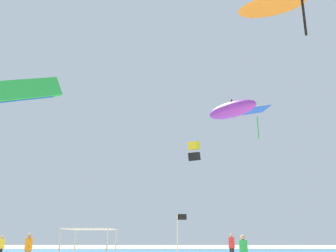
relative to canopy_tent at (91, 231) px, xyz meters
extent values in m
cube|color=teal|center=(2.82, 21.30, -2.04)|extent=(110.00, 18.41, 0.03)
cylinder|color=#B2B2B7|center=(-1.27, -1.62, -1.00)|extent=(0.07, 0.07, 2.10)
cylinder|color=#B2B2B7|center=(1.27, -1.62, -1.00)|extent=(0.07, 0.07, 2.10)
cylinder|color=#B2B2B7|center=(-1.27, 1.62, -1.00)|extent=(0.07, 0.07, 2.10)
cylinder|color=#B2B2B7|center=(1.27, 1.62, -1.00)|extent=(0.07, 0.07, 2.10)
cube|color=white|center=(0.00, 0.00, 0.08)|extent=(2.62, 3.32, 0.06)
cylinder|color=green|center=(8.43, -2.24, -0.86)|extent=(0.43, 0.43, 0.72)
sphere|color=tan|center=(8.43, -2.24, -0.37)|extent=(0.27, 0.27, 0.27)
cylinder|color=red|center=(9.21, 6.62, -0.80)|extent=(0.45, 0.45, 0.76)
sphere|color=tan|center=(9.21, 6.62, -0.28)|extent=(0.28, 0.28, 0.28)
cylinder|color=yellow|center=(-8.17, 6.79, -0.88)|extent=(0.43, 0.43, 0.71)
sphere|color=tan|center=(-8.17, 6.79, -0.39)|extent=(0.27, 0.27, 0.27)
cylinder|color=orange|center=(-4.13, 1.54, -0.80)|extent=(0.46, 0.46, 0.76)
sphere|color=tan|center=(-4.13, 1.54, -0.28)|extent=(0.28, 0.28, 0.28)
cylinder|color=silver|center=(5.08, 1.28, -0.52)|extent=(0.06, 0.06, 3.06)
cube|color=black|center=(5.39, 1.28, 0.83)|extent=(0.55, 0.02, 0.35)
cube|color=yellow|center=(7.35, 19.15, 9.73)|extent=(1.52, 1.59, 1.14)
cube|color=black|center=(7.35, 19.15, 8.43)|extent=(1.52, 1.59, 1.14)
cube|color=blue|center=(13.12, 11.85, 11.53)|extent=(2.48, 2.51, 0.48)
cylinder|color=green|center=(13.12, 11.85, 9.75)|extent=(0.12, 0.12, 2.29)
cube|color=green|center=(-8.74, 9.50, 12.88)|extent=(5.43, 4.35, 4.00)
cube|color=blue|center=(-8.74, 9.50, 12.01)|extent=(3.98, 3.34, 2.20)
ellipsoid|color=purple|center=(10.02, 8.06, 10.26)|extent=(4.57, 4.42, 1.56)
cone|color=black|center=(10.02, 8.06, 11.01)|extent=(1.03, 1.03, 0.58)
cone|color=orange|center=(12.23, 1.43, 16.58)|extent=(6.61, 6.63, 2.28)
cylinder|color=black|center=(14.18, 0.56, 14.97)|extent=(0.41, 0.63, 3.92)
camera|label=1|loc=(4.76, -21.99, -0.27)|focal=38.87mm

